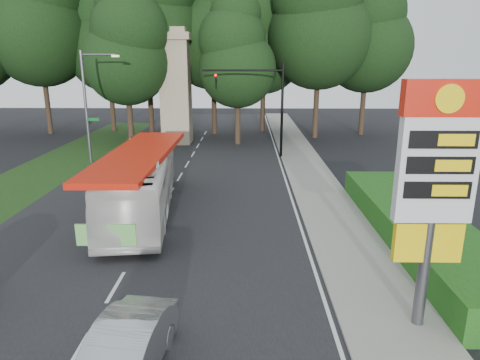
{
  "coord_description": "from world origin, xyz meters",
  "views": [
    {
      "loc": [
        4.35,
        -8.67,
        7.27
      ],
      "look_at": [
        4.05,
        9.5,
        2.2
      ],
      "focal_mm": 32.0,
      "sensor_mm": 36.0,
      "label": 1
    }
  ],
  "objects_px": {
    "gas_station_pylon": "(436,175)",
    "streetlight_signs": "(88,102)",
    "traffic_signal_mast": "(265,97)",
    "monument": "(176,86)",
    "sedan_silver": "(123,355)",
    "transit_bus": "(141,183)"
  },
  "relations": [
    {
      "from": "gas_station_pylon",
      "to": "streetlight_signs",
      "type": "xyz_separation_m",
      "value": [
        -16.19,
        20.01,
        -0.01
      ]
    },
    {
      "from": "gas_station_pylon",
      "to": "traffic_signal_mast",
      "type": "bearing_deg",
      "value": 99.09
    },
    {
      "from": "traffic_signal_mast",
      "to": "monument",
      "type": "xyz_separation_m",
      "value": [
        -7.68,
        6.0,
        0.43
      ]
    },
    {
      "from": "streetlight_signs",
      "to": "sedan_silver",
      "type": "height_order",
      "value": "streetlight_signs"
    },
    {
      "from": "monument",
      "to": "sedan_silver",
      "type": "bearing_deg",
      "value": -83.41
    },
    {
      "from": "transit_bus",
      "to": "sedan_silver",
      "type": "height_order",
      "value": "transit_bus"
    },
    {
      "from": "gas_station_pylon",
      "to": "sedan_silver",
      "type": "distance_m",
      "value": 8.86
    },
    {
      "from": "streetlight_signs",
      "to": "transit_bus",
      "type": "relative_size",
      "value": 0.72
    },
    {
      "from": "gas_station_pylon",
      "to": "monument",
      "type": "xyz_separation_m",
      "value": [
        -11.2,
        28.01,
        0.66
      ]
    },
    {
      "from": "gas_station_pylon",
      "to": "transit_bus",
      "type": "xyz_separation_m",
      "value": [
        -10.01,
        9.26,
        -2.89
      ]
    },
    {
      "from": "gas_station_pylon",
      "to": "traffic_signal_mast",
      "type": "height_order",
      "value": "traffic_signal_mast"
    },
    {
      "from": "transit_bus",
      "to": "streetlight_signs",
      "type": "bearing_deg",
      "value": 113.07
    },
    {
      "from": "sedan_silver",
      "to": "transit_bus",
      "type": "bearing_deg",
      "value": 108.3
    },
    {
      "from": "traffic_signal_mast",
      "to": "sedan_silver",
      "type": "xyz_separation_m",
      "value": [
        -4.18,
        -24.27,
        -3.97
      ]
    },
    {
      "from": "streetlight_signs",
      "to": "monument",
      "type": "xyz_separation_m",
      "value": [
        4.99,
        7.99,
        0.67
      ]
    },
    {
      "from": "monument",
      "to": "transit_bus",
      "type": "distance_m",
      "value": 19.11
    },
    {
      "from": "traffic_signal_mast",
      "to": "sedan_silver",
      "type": "distance_m",
      "value": 24.95
    },
    {
      "from": "streetlight_signs",
      "to": "sedan_silver",
      "type": "relative_size",
      "value": 1.88
    },
    {
      "from": "sedan_silver",
      "to": "streetlight_signs",
      "type": "bearing_deg",
      "value": 117.85
    },
    {
      "from": "gas_station_pylon",
      "to": "traffic_signal_mast",
      "type": "xyz_separation_m",
      "value": [
        -3.52,
        22.0,
        0.22
      ]
    },
    {
      "from": "traffic_signal_mast",
      "to": "streetlight_signs",
      "type": "relative_size",
      "value": 0.9
    },
    {
      "from": "gas_station_pylon",
      "to": "monument",
      "type": "bearing_deg",
      "value": 111.8
    }
  ]
}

